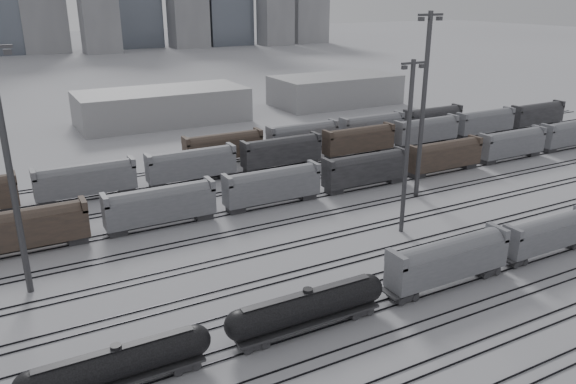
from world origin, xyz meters
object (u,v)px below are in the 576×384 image
hopper_car_b (548,233)px  light_mast_c (407,145)px  tank_car_b (308,307)px  tank_car_a (118,364)px  hopper_car_a (448,258)px

hopper_car_b → light_mast_c: bearing=127.8°
tank_car_b → light_mast_c: size_ratio=0.74×
tank_car_a → hopper_car_b: 51.18m
tank_car_a → hopper_car_a: 35.12m
tank_car_b → hopper_car_a: 17.52m
tank_car_a → tank_car_b: bearing=-0.0°
hopper_car_a → hopper_car_b: (16.07, 0.00, -0.39)m
hopper_car_a → tank_car_a: bearing=180.0°
tank_car_b → hopper_car_b: (33.57, 0.00, 0.54)m
tank_car_a → light_mast_c: size_ratio=0.69×
hopper_car_b → tank_car_a: bearing=180.0°
tank_car_a → light_mast_c: (40.33, 13.97, 9.77)m
tank_car_a → hopper_car_a: (35.10, 0.00, 1.08)m
hopper_car_a → light_mast_c: bearing=69.5°
hopper_car_a → light_mast_c: light_mast_c is taller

